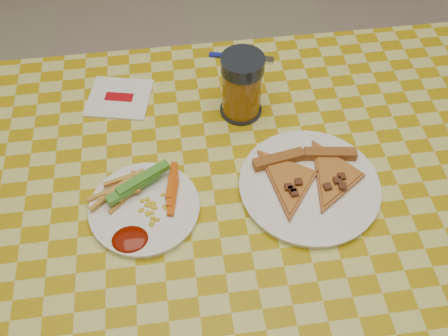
{
  "coord_description": "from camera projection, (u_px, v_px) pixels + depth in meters",
  "views": [
    {
      "loc": [
        -0.1,
        -0.54,
        1.55
      ],
      "look_at": [
        -0.03,
        0.04,
        0.78
      ],
      "focal_mm": 40.0,
      "sensor_mm": 36.0,
      "label": 1
    }
  ],
  "objects": [
    {
      "name": "pizza_slices",
      "position": [
        310.0,
        175.0,
        0.96
      ],
      "size": [
        0.24,
        0.22,
        0.02
      ],
      "color": "#C2763B",
      "rests_on": "plate_right"
    },
    {
      "name": "plate_right",
      "position": [
        309.0,
        186.0,
        0.96
      ],
      "size": [
        0.3,
        0.3,
        0.01
      ],
      "primitive_type": "cylinder",
      "rotation": [
        0.0,
        0.0,
        0.13
      ],
      "color": "white",
      "rests_on": "table"
    },
    {
      "name": "fries_veggies",
      "position": [
        139.0,
        197.0,
        0.93
      ],
      "size": [
        0.2,
        0.18,
        0.04
      ],
      "color": "gold",
      "rests_on": "plate_left"
    },
    {
      "name": "drink_glass",
      "position": [
        242.0,
        86.0,
        1.03
      ],
      "size": [
        0.09,
        0.09,
        0.15
      ],
      "color": "black",
      "rests_on": "table"
    },
    {
      "name": "napkin",
      "position": [
        119.0,
        98.0,
        1.11
      ],
      "size": [
        0.16,
        0.15,
        0.01
      ],
      "rotation": [
        0.0,
        0.0,
        -0.23
      ],
      "color": "white",
      "rests_on": "table"
    },
    {
      "name": "fork",
      "position": [
        242.0,
        57.0,
        1.19
      ],
      "size": [
        0.15,
        0.06,
        0.01
      ],
      "rotation": [
        0.0,
        0.0,
        -0.28
      ],
      "color": "#151F94",
      "rests_on": "table"
    },
    {
      "name": "table",
      "position": [
        238.0,
        208.0,
        1.03
      ],
      "size": [
        1.28,
        0.88,
        0.76
      ],
      "color": "white",
      "rests_on": "ground"
    },
    {
      "name": "plate_left",
      "position": [
        145.0,
        209.0,
        0.93
      ],
      "size": [
        0.25,
        0.25,
        0.01
      ],
      "primitive_type": "cylinder",
      "rotation": [
        0.0,
        0.0,
        -0.25
      ],
      "color": "white",
      "rests_on": "table"
    },
    {
      "name": "ground",
      "position": [
        233.0,
        325.0,
        1.57
      ],
      "size": [
        8.0,
        8.0,
        0.0
      ],
      "primitive_type": "plane",
      "color": "beige",
      "rests_on": "ground"
    }
  ]
}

